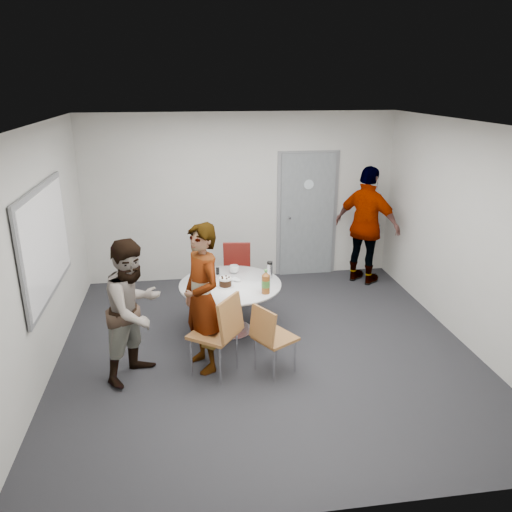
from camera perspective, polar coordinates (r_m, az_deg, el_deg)
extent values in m
plane|color=#232226|center=(6.28, 1.15, -10.60)|extent=(5.00, 5.00, 0.00)
plane|color=silver|center=(5.46, 1.35, 14.77)|extent=(5.00, 5.00, 0.00)
plane|color=#B4B2AB|center=(8.11, -1.71, 6.64)|extent=(5.00, 0.00, 5.00)
plane|color=#B4B2AB|center=(5.87, -23.59, -0.03)|extent=(0.00, 5.00, 5.00)
plane|color=#B4B2AB|center=(6.60, 23.18, 2.07)|extent=(0.00, 5.00, 5.00)
plane|color=#B4B2AB|center=(3.50, 8.20, -11.61)|extent=(5.00, 0.00, 5.00)
cube|color=slate|center=(8.36, 5.87, 4.64)|extent=(0.90, 0.05, 2.05)
cube|color=slate|center=(8.38, 5.83, 4.68)|extent=(1.02, 0.04, 2.12)
cylinder|color=#B2BFC6|center=(8.21, 6.05, 8.13)|extent=(0.16, 0.01, 0.16)
cylinder|color=silver|center=(8.23, 3.81, 4.43)|extent=(0.04, 0.14, 0.04)
cube|color=slate|center=(6.02, -22.94, 1.51)|extent=(0.03, 1.90, 1.25)
cube|color=white|center=(6.01, -22.75, 1.52)|extent=(0.01, 1.78, 1.13)
cylinder|color=white|center=(6.42, -2.96, -3.26)|extent=(1.31, 1.31, 0.03)
cylinder|color=silver|center=(6.56, -2.91, -5.94)|extent=(0.09, 0.09, 0.63)
cylinder|color=silver|center=(6.70, -2.86, -8.45)|extent=(0.56, 0.56, 0.02)
cylinder|color=white|center=(6.33, -3.52, -3.44)|extent=(0.21, 0.21, 0.01)
cylinder|color=black|center=(6.31, -3.52, -3.06)|extent=(0.16, 0.16, 0.08)
cylinder|color=white|center=(6.29, -3.53, -2.61)|extent=(0.16, 0.16, 0.02)
cylinder|color=brown|center=(6.08, 1.12, -3.26)|extent=(0.10, 0.10, 0.23)
cylinder|color=#437E32|center=(6.07, 1.12, -3.17)|extent=(0.11, 0.11, 0.09)
cone|color=brown|center=(6.02, 1.13, -2.02)|extent=(0.10, 0.10, 0.05)
cylinder|color=#57A44A|center=(6.01, 1.13, -1.69)|extent=(0.04, 0.04, 0.02)
imported|color=white|center=(6.74, -2.52, -1.52)|extent=(0.18, 0.18, 0.10)
cylinder|color=black|center=(6.70, -4.41, -1.66)|extent=(0.05, 0.05, 0.11)
cylinder|color=silver|center=(6.56, 1.58, -1.71)|extent=(0.07, 0.07, 0.19)
cylinder|color=black|center=(6.52, 1.59, -0.79)|extent=(0.08, 0.08, 0.03)
cube|color=#D06885|center=(6.62, -5.08, -2.37)|extent=(0.11, 0.06, 0.02)
ellipsoid|color=silver|center=(6.48, -2.39, -2.74)|extent=(0.19, 0.19, 0.03)
cube|color=brown|center=(5.61, -4.85, -8.84)|extent=(0.64, 0.64, 0.04)
cube|color=brown|center=(5.39, -2.93, -7.01)|extent=(0.33, 0.41, 0.44)
cylinder|color=silver|center=(5.95, -5.38, -9.78)|extent=(0.02, 0.02, 0.49)
cylinder|color=silver|center=(5.69, -7.40, -11.37)|extent=(0.02, 0.02, 0.49)
cylinder|color=silver|center=(5.79, -2.20, -10.63)|extent=(0.02, 0.02, 0.49)
cylinder|color=silver|center=(5.51, -4.12, -12.34)|extent=(0.02, 0.02, 0.49)
cube|color=brown|center=(5.65, 2.24, -9.33)|extent=(0.54, 0.54, 0.03)
cube|color=brown|center=(5.44, 0.77, -7.94)|extent=(0.27, 0.37, 0.38)
cylinder|color=silver|center=(5.75, 4.51, -11.26)|extent=(0.02, 0.02, 0.42)
cylinder|color=silver|center=(5.95, 2.33, -10.07)|extent=(0.02, 0.02, 0.42)
cylinder|color=silver|center=(5.56, 2.07, -12.37)|extent=(0.02, 0.02, 0.42)
cylinder|color=silver|center=(5.77, -0.09, -11.08)|extent=(0.02, 0.02, 0.42)
cube|color=maroon|center=(7.33, -2.21, -2.13)|extent=(0.47, 0.47, 0.04)
cube|color=maroon|center=(7.43, -2.20, 0.11)|extent=(0.41, 0.14, 0.40)
cylinder|color=silver|center=(7.26, -3.57, -4.30)|extent=(0.02, 0.02, 0.45)
cylinder|color=silver|center=(7.25, -0.85, -4.28)|extent=(0.02, 0.02, 0.45)
cylinder|color=silver|center=(7.58, -3.46, -3.25)|extent=(0.02, 0.02, 0.45)
cylinder|color=silver|center=(7.57, -0.86, -3.24)|extent=(0.02, 0.02, 0.45)
imported|color=#A5C6EA|center=(5.58, -6.19, -4.86)|extent=(0.63, 0.74, 1.72)
imported|color=white|center=(5.58, -13.76, -6.01)|extent=(0.96, 0.99, 1.60)
imported|color=black|center=(8.15, 12.56, 3.36)|extent=(1.09, 1.14, 1.90)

